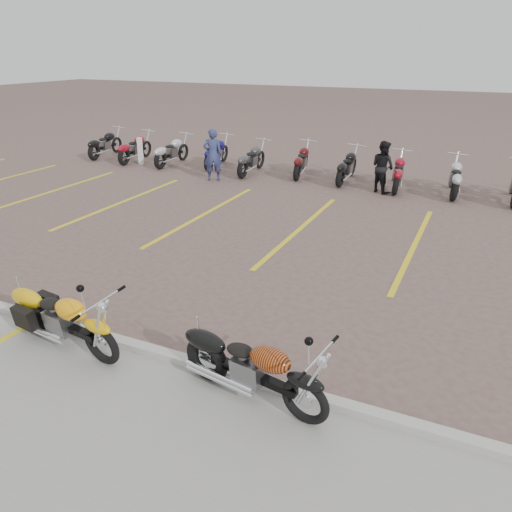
{
  "coord_description": "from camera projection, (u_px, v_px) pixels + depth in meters",
  "views": [
    {
      "loc": [
        3.87,
        -6.86,
        4.08
      ],
      "look_at": [
        0.51,
        0.34,
        0.75
      ],
      "focal_mm": 35.0,
      "sensor_mm": 36.0,
      "label": 1
    }
  ],
  "objects": [
    {
      "name": "ground",
      "position": [
        222.0,
        297.0,
        8.82
      ],
      "size": [
        100.0,
        100.0,
        0.0
      ],
      "primitive_type": "plane",
      "color": "#715951",
      "rests_on": "ground"
    },
    {
      "name": "concrete_apron",
      "position": [
        9.0,
        482.0,
        5.06
      ],
      "size": [
        60.0,
        5.0,
        0.01
      ],
      "primitive_type": "cube",
      "color": "#9E9B93",
      "rests_on": "ground"
    },
    {
      "name": "curb",
      "position": [
        154.0,
        352.0,
        7.12
      ],
      "size": [
        60.0,
        0.18,
        0.12
      ],
      "primitive_type": "cube",
      "color": "#ADAAA3",
      "rests_on": "ground"
    },
    {
      "name": "parking_stripes",
      "position": [
        300.0,
        228.0,
        12.16
      ],
      "size": [
        38.0,
        5.5,
        0.01
      ],
      "primitive_type": null,
      "color": "gold",
      "rests_on": "ground"
    },
    {
      "name": "yellow_cruiser",
      "position": [
        63.0,
        320.0,
        7.2
      ],
      "size": [
        2.18,
        0.46,
        0.9
      ],
      "rotation": [
        0.12,
        0.0,
        -0.13
      ],
      "color": "black",
      "rests_on": "ground"
    },
    {
      "name": "flame_cruiser",
      "position": [
        250.0,
        369.0,
        6.12
      ],
      "size": [
        2.1,
        0.51,
        0.87
      ],
      "rotation": [
        0.08,
        0.0,
        -0.18
      ],
      "color": "black",
      "rests_on": "ground"
    },
    {
      "name": "person_a",
      "position": [
        213.0,
        155.0,
        16.27
      ],
      "size": [
        0.74,
        0.65,
        1.69
      ],
      "primitive_type": "imported",
      "rotation": [
        0.0,
        0.0,
        3.63
      ],
      "color": "navy",
      "rests_on": "ground"
    },
    {
      "name": "person_b",
      "position": [
        383.0,
        167.0,
        14.96
      ],
      "size": [
        0.95,
        0.91,
        1.55
      ],
      "primitive_type": "imported",
      "rotation": [
        0.0,
        0.0,
        2.55
      ],
      "color": "black",
      "rests_on": "ground"
    },
    {
      "name": "bollard",
      "position": [
        140.0,
        151.0,
        18.66
      ],
      "size": [
        0.18,
        0.18,
        1.0
      ],
      "primitive_type": "cube",
      "rotation": [
        0.0,
        0.0,
        0.21
      ],
      "color": "white",
      "rests_on": "ground"
    },
    {
      "name": "bg_bike_row",
      "position": [
        371.0,
        168.0,
        15.84
      ],
      "size": [
        22.29,
        2.06,
        1.1
      ],
      "color": "black",
      "rests_on": "ground"
    }
  ]
}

